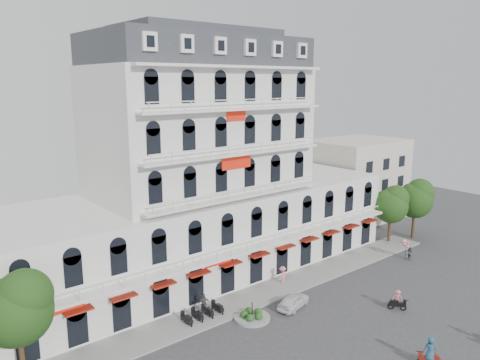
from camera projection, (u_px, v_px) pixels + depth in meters
name	position (u px, v px, depth m)	size (l,w,h in m)	color
ground	(327.00, 336.00, 38.51)	(120.00, 120.00, 0.00)	#38383A
sidewalk	(255.00, 297.00, 45.30)	(53.00, 4.00, 0.16)	gray
main_building	(201.00, 182.00, 50.07)	(45.00, 15.00, 25.80)	silver
flank_building_east	(356.00, 179.00, 71.03)	(14.00, 10.00, 12.00)	beige
traffic_island	(252.00, 316.00, 41.13)	(3.20, 3.20, 1.60)	gray
parked_scooter_row	(203.00, 319.00, 41.22)	(4.40, 1.80, 1.10)	black
tree_west_inner	(18.00, 306.00, 31.50)	(4.76, 4.76, 8.25)	#382314
tree_east_inner	(391.00, 203.00, 59.92)	(4.40, 4.37, 7.57)	#382314
tree_east_outer	(416.00, 198.00, 61.58)	(4.65, 4.65, 8.05)	#382314
parked_car	(293.00, 301.00, 43.15)	(1.57, 3.89, 1.33)	white
rider_east	(430.00, 351.00, 34.18)	(1.19, 1.42, 2.31)	maroon
rider_center	(397.00, 300.00, 42.66)	(1.19, 1.43, 1.97)	black
pedestrian_mid	(204.00, 304.00, 41.97)	(1.12, 0.47, 1.91)	#4F5056
pedestrian_right	(282.00, 275.00, 48.08)	(1.26, 0.72, 1.94)	pink
balloon_vendor	(408.00, 250.00, 54.58)	(1.38, 1.31, 2.45)	slate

